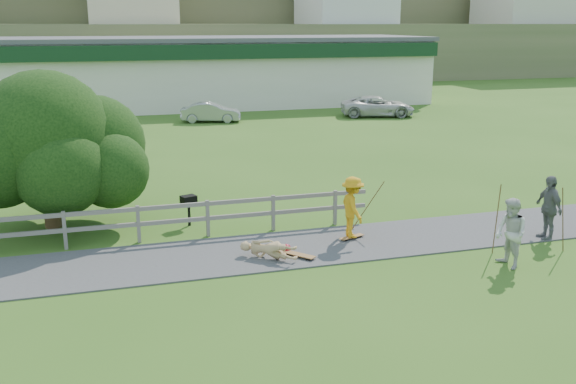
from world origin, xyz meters
name	(u,v)px	position (x,y,z in m)	size (l,w,h in m)	color
ground	(307,268)	(0.00, 0.00, 0.00)	(260.00, 260.00, 0.00)	#335E1A
path	(290,249)	(0.00, 1.50, 0.02)	(34.00, 3.00, 0.04)	#3A3A3D
fence	(116,220)	(-4.62, 3.30, 0.72)	(15.05, 0.10, 1.10)	slate
strip_mall	(215,70)	(4.00, 34.94, 2.58)	(32.50, 10.75, 5.10)	beige
skater_rider	(352,210)	(1.95, 1.78, 0.89)	(1.15, 0.66, 1.78)	orange
skater_fallen	(268,250)	(-0.79, 0.89, 0.29)	(1.59, 0.38, 0.58)	tan
spectator_a	(511,233)	(5.03, -1.38, 0.91)	(0.89, 0.69, 1.83)	beige
spectator_b	(549,208)	(7.44, 0.25, 0.95)	(1.11, 0.46, 1.90)	slate
car_silver	(211,112)	(1.98, 25.71, 0.62)	(1.31, 3.76, 1.24)	#93959A
car_white	(378,106)	(13.20, 25.02, 0.68)	(2.27, 4.92, 1.37)	#BCBCB8
tree	(48,164)	(-6.45, 5.56, 2.00)	(6.39, 6.39, 4.00)	black
bbq	(189,211)	(-2.39, 4.48, 0.48)	(0.45, 0.34, 0.97)	black
longboard_rider	(352,238)	(1.95, 1.78, 0.05)	(0.82, 0.20, 0.09)	brown
longboard_fallen	(298,256)	(0.01, 0.79, 0.06)	(0.99, 0.24, 0.11)	brown
helmet	(286,249)	(-0.19, 1.24, 0.13)	(0.26, 0.26, 0.26)	#A0061F
pole_rider	(366,203)	(2.55, 2.18, 0.97)	(0.03, 0.03, 1.94)	brown
pole_spec_left	(497,219)	(5.28, -0.38, 0.98)	(0.03, 0.03, 1.95)	brown
pole_spec_right	(563,219)	(7.10, -0.77, 0.93)	(0.03, 0.03, 1.85)	brown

